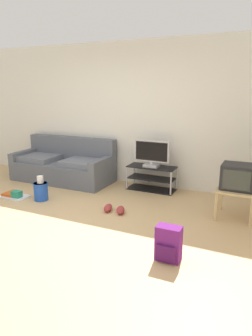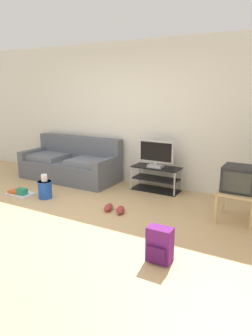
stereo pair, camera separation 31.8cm
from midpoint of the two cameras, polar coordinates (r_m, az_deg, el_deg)
name	(u,v)px [view 2 (the right image)]	position (r m, az deg, el deg)	size (l,w,h in m)	color
ground_plane	(46,224)	(4.50, -12.45, -10.07)	(9.00, 9.80, 0.02)	tan
wall_back	(130,114)	(6.16, 2.33, 9.85)	(9.00, 0.10, 2.70)	silver
couch	(71,164)	(6.51, -8.64, 0.65)	(2.03, 0.89, 0.86)	#565B66
tv_stand	(156,179)	(5.76, 7.11, -1.96)	(0.88, 0.38, 0.45)	black
flat_tv	(156,154)	(5.63, 7.16, 2.52)	(0.66, 0.22, 0.49)	#B2B2B7
side_table	(238,196)	(4.70, 21.66, -4.79)	(0.53, 0.53, 0.44)	tan
crt_tv	(240,179)	(4.64, 21.96, -1.87)	(0.45, 0.41, 0.36)	#232326
backpack	(160,245)	(3.48, 8.88, -13.84)	(0.27, 0.23, 0.39)	#661E70
cleaning_bucket	(45,188)	(5.47, -13.03, -3.65)	(0.25, 0.25, 0.42)	blue
sneakers_pair	(114,209)	(4.80, -0.24, -7.47)	(0.42, 0.30, 0.09)	#993333
floor_tray	(20,193)	(5.79, -17.35, -4.34)	(0.48, 0.32, 0.14)	silver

